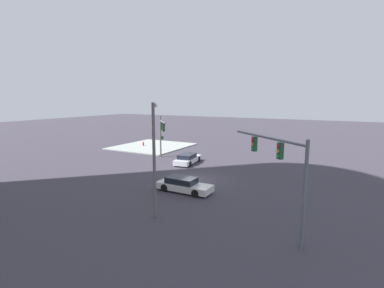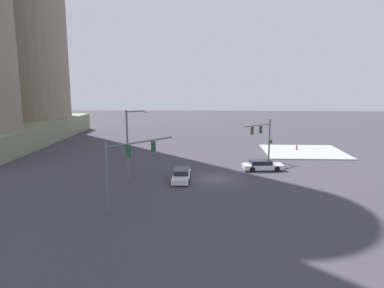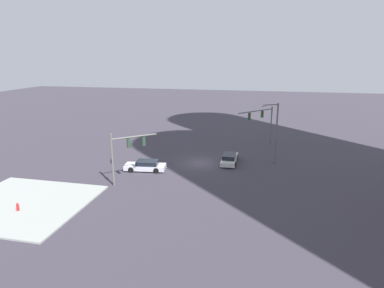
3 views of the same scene
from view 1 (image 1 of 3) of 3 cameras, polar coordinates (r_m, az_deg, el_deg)
ground_plane at (r=27.71m, az=0.55°, el=-7.21°), size 176.99×176.99×0.00m
sidewalk_corner at (r=46.78m, az=-7.93°, el=-0.46°), size 10.61×11.56×0.15m
traffic_signal_near_corner at (r=16.94m, az=17.24°, el=-3.44°), size 5.36×4.68×5.79m
traffic_signal_opposite_side at (r=36.64m, az=-6.11°, el=2.64°), size 3.37×4.05×5.56m
streetlamp_curved_arm at (r=18.60m, az=-7.56°, el=-1.41°), size 1.49×2.22×7.55m
sedan_car_approaching at (r=34.38m, az=-0.88°, el=-2.99°), size 2.34×4.91×1.21m
sedan_car_waiting_far at (r=24.26m, az=-1.70°, el=-8.19°), size 4.79×1.85×1.21m
fire_hydrant_on_curb at (r=46.97m, az=-9.74°, el=0.05°), size 0.33×0.22×0.71m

